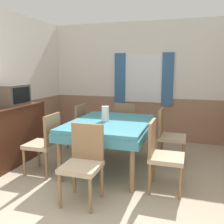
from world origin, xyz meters
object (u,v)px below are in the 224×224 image
Objects in this scene: chair_right_near at (162,153)px; vase at (105,114)px; chair_left_near at (45,141)px; tv at (15,95)px; chair_head_window at (126,124)px; chair_right_far at (168,134)px; chair_head_near at (83,160)px; dining_table at (110,128)px; sideboard at (12,134)px; chair_left_far at (75,127)px.

chair_right_near is 3.93× the size of vase.
vase is at bearing -57.96° from chair_left_near.
chair_head_window is at bearing 37.14° from tv.
chair_right_far is 1.78m from chair_head_near.
chair_right_far is 1.01m from chair_right_near.
dining_table is 1.71× the size of chair_head_near.
vase is (1.55, 0.18, -0.26)m from tv.
dining_table is at bearing -90.00° from chair_head_near.
tv is (0.04, 0.08, 0.66)m from sideboard.
chair_right_far is at bearing -59.94° from chair_left_near.
chair_head_near is 3.93× the size of vase.
chair_left_far is 2.01m from chair_right_near.
chair_head_window reaches higher than dining_table.
tv is at bearing -97.31° from chair_right_near.
chair_left_far is 0.69× the size of sideboard.
chair_head_near is 1.82× the size of tv.
sideboard is (-2.54, -0.77, -0.01)m from chair_right_far.
chair_left_far is 1.02m from vase.
chair_head_window is 1.13m from vase.
chair_head_window is 2.15m from tv.
chair_head_near is (-0.00, -2.10, 0.00)m from chair_head_window.
chair_right_far reaches higher than dining_table.
dining_table is at bearing -120.06° from chair_left_far.
chair_left_far is 1.00× the size of chair_right_near.
chair_right_near is at bearing -5.43° from sideboard.
sideboard is 2.65× the size of tv.
chair_right_far is at bearing 16.79° from sideboard.
chair_head_near is 1.00× the size of chair_right_near.
chair_right_far is 1.03m from chair_head_window.
chair_right_far is at bearing -119.26° from chair_head_near.
vase is (1.60, 0.26, 0.39)m from sideboard.
sideboard is at bearing -73.21° from chair_right_far.
chair_left_near is at bearing -16.80° from sideboard.
tv reaches higher than chair_left_near.
tv is (-1.63, -0.18, 0.48)m from dining_table.
sideboard is at bearing -117.61° from tv.
sideboard is (-2.54, 0.24, -0.01)m from chair_right_near.
tv reaches higher than chair_right_near.
tv is (-2.50, 0.32, 0.65)m from chair_right_near.
chair_head_near is at bearing -122.11° from chair_left_near.
dining_table is 3.12× the size of tv.
sideboard reaches higher than chair_head_near.
chair_right_near is at bearing 0.00° from chair_right_far.
tv reaches higher than chair_right_far.
chair_head_window is (-0.87, 0.55, 0.00)m from chair_right_far.
tv reaches higher than dining_table.
sideboard is at bearing -95.43° from chair_right_near.
chair_head_window is 1.03m from chair_left_far.
tv is at bearing -173.57° from dining_table.
sideboard is at bearing 73.20° from chair_left_near.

